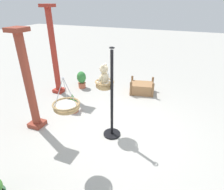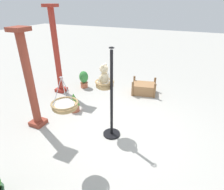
% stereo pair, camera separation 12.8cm
% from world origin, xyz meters
% --- Properties ---
extents(ground_plane, '(40.00, 40.00, 0.00)m').
position_xyz_m(ground_plane, '(0.00, 0.00, 0.00)').
color(ground_plane, '#ADAAA3').
extents(display_pole_central, '(0.44, 0.44, 2.29)m').
position_xyz_m(display_pole_central, '(-0.25, 0.03, 0.69)').
color(display_pole_central, black).
rests_on(display_pole_central, ground).
extents(hanging_basket_with_teddy, '(0.47, 0.47, 0.64)m').
position_xyz_m(hanging_basket_with_teddy, '(-0.10, 0.28, 1.33)').
color(hanging_basket_with_teddy, tan).
extents(teddy_bear, '(0.36, 0.31, 0.52)m').
position_xyz_m(teddy_bear, '(-0.10, 0.31, 1.56)').
color(teddy_bear, beige).
extents(hanging_basket_left_high, '(0.51, 0.51, 0.68)m').
position_xyz_m(hanging_basket_left_high, '(-1.43, 0.47, 1.40)').
color(hanging_basket_left_high, tan).
extents(greenhouse_pillar_left, '(0.40, 0.40, 2.64)m').
position_xyz_m(greenhouse_pillar_left, '(-0.65, 2.13, 1.27)').
color(greenhouse_pillar_left, brown).
rests_on(greenhouse_pillar_left, ground).
extents(greenhouse_pillar_right, '(0.39, 0.39, 3.07)m').
position_xyz_m(greenhouse_pillar_right, '(1.42, 2.89, 1.48)').
color(greenhouse_pillar_right, '#9E2D23').
rests_on(greenhouse_pillar_right, ground).
extents(wooden_planter_box, '(0.84, 0.98, 0.56)m').
position_xyz_m(wooden_planter_box, '(2.50, -0.09, 0.21)').
color(wooden_planter_box, '#9E7047').
rests_on(wooden_planter_box, ground).
extents(potted_plant_flowering_red, '(0.36, 0.36, 0.68)m').
position_xyz_m(potted_plant_flowering_red, '(2.08, 2.26, 0.36)').
color(potted_plant_flowering_red, '#BC6042').
rests_on(potted_plant_flowering_red, ground).
extents(potted_plant_bushy_green, '(0.34, 0.34, 0.62)m').
position_xyz_m(potted_plant_bushy_green, '(0.38, 1.59, 0.31)').
color(potted_plant_bushy_green, '#AD563D').
rests_on(potted_plant_bushy_green, ground).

